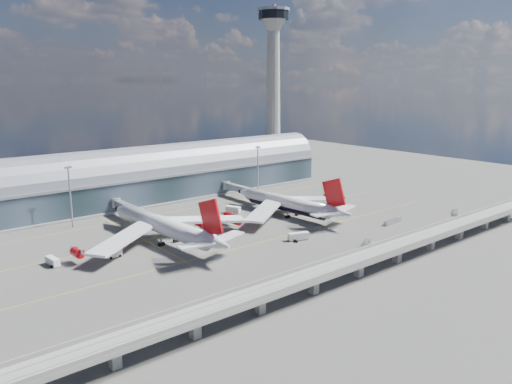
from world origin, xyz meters
TOP-DOWN VIEW (x-y plane):
  - ground at (0.00, 0.00)m, footprint 500.00×500.00m
  - taxi_lines at (0.00, 22.11)m, footprint 200.00×80.12m
  - terminal at (0.00, 77.99)m, footprint 200.00×30.00m
  - control_tower at (85.00, 83.00)m, footprint 19.00×19.00m
  - guideway at (-0.00, -55.00)m, footprint 220.00×8.50m
  - floodlight_mast_left at (-50.00, 55.00)m, footprint 3.00×0.70m
  - floodlight_mast_right at (50.00, 55.00)m, footprint 3.00×0.70m
  - airliner_left at (-30.08, 12.07)m, footprint 70.21×73.79m
  - airliner_right at (31.90, 11.04)m, footprint 64.53×67.46m
  - jet_bridge_left at (-26.76, 53.12)m, footprint 4.40×28.00m
  - jet_bridge_right at (35.26, 51.18)m, footprint 4.40×32.00m
  - service_truck_0 at (-70.77, 15.09)m, footprint 2.99×6.84m
  - service_truck_1 at (-51.94, 9.48)m, footprint 5.26×2.64m
  - service_truck_2 at (10.64, -17.12)m, footprint 8.46×4.91m
  - service_truck_3 at (75.40, 19.12)m, footprint 4.90×5.27m
  - service_truck_4 at (-9.43, 16.50)m, footprint 3.51×5.66m
  - service_truck_5 at (15.04, 30.56)m, footprint 5.42×7.07m
  - cargo_train_0 at (26.72, -36.88)m, footprint 6.61×4.31m
  - cargo_train_1 at (57.62, -26.13)m, footprint 11.60×2.76m
  - cargo_train_2 at (92.93, -34.89)m, footprint 8.33×5.51m

SIDE VIEW (x-z plane):
  - ground at x=0.00m, z-range 0.00..0.00m
  - taxi_lines at x=0.00m, z-range 0.00..0.01m
  - cargo_train_2 at x=92.93m, z-range 0.03..1.50m
  - cargo_train_0 at x=26.72m, z-range 0.03..1.53m
  - cargo_train_1 at x=57.62m, z-range 0.04..1.96m
  - service_truck_3 at x=75.40m, z-range 0.03..2.55m
  - service_truck_0 at x=-70.77m, z-range 0.05..2.79m
  - service_truck_1 at x=-51.94m, z-range 0.01..3.06m
  - service_truck_2 at x=10.64m, z-range 0.06..3.01m
  - service_truck_4 at x=-9.43m, z-range 0.01..3.07m
  - service_truck_5 at x=15.04m, z-range 0.04..3.26m
  - jet_bridge_left at x=-26.76m, z-range 1.55..8.80m
  - jet_bridge_right at x=35.26m, z-range 1.56..8.81m
  - guideway at x=0.00m, z-range 1.69..8.89m
  - airliner_right at x=31.90m, z-range -5.15..16.24m
  - airliner_left at x=-30.08m, z-range -4.82..17.66m
  - terminal at x=0.00m, z-range -2.66..25.34m
  - floodlight_mast_left at x=-50.00m, z-range 0.78..26.48m
  - floodlight_mast_right at x=50.00m, z-range 0.78..26.48m
  - control_tower at x=85.00m, z-range 0.14..103.14m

